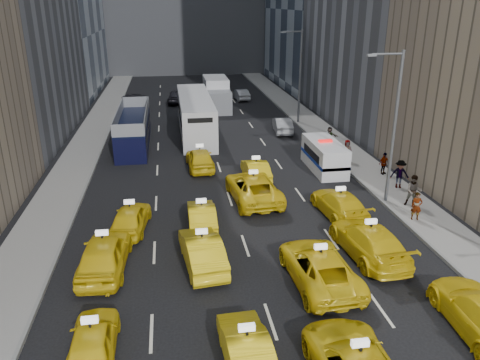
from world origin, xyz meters
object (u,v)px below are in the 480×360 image
object	(u,v)px
pedestrian_0	(417,206)
city_bus	(195,115)
nypd_van	(324,156)
double_decker	(133,128)
box_truck	(217,94)

from	to	relation	value
pedestrian_0	city_bus	bearing A→B (deg)	134.38
nypd_van	double_decker	bearing A→B (deg)	142.05
nypd_van	double_decker	size ratio (longest dim) A/B	0.50
box_truck	double_decker	bearing A→B (deg)	-123.56
double_decker	city_bus	size ratio (longest dim) A/B	0.80
nypd_van	city_bus	bearing A→B (deg)	120.24
nypd_van	box_truck	size ratio (longest dim) A/B	0.72
box_truck	nypd_van	bearing A→B (deg)	-76.74
nypd_van	pedestrian_0	bearing A→B (deg)	-82.83
city_bus	box_truck	bearing A→B (deg)	75.89
box_truck	pedestrian_0	bearing A→B (deg)	-76.83
nypd_van	pedestrian_0	world-z (taller)	nypd_van
nypd_van	box_truck	world-z (taller)	box_truck
double_decker	pedestrian_0	distance (m)	23.86
double_decker	city_bus	xyz separation A→B (m)	(5.38, 2.92, 0.20)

